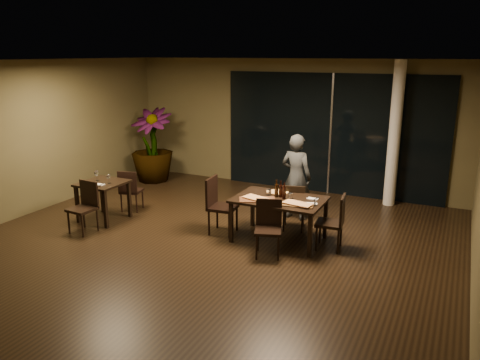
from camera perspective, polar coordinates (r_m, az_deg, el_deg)
name	(u,v)px	position (r m, az deg, el deg)	size (l,w,h in m)	color
ground	(205,246)	(7.89, -4.30, -8.09)	(8.00, 8.00, 0.00)	black
wall_back	(290,124)	(11.05, 6.15, 6.75)	(8.00, 0.10, 3.00)	brown
wall_left	(23,139)	(10.06, -24.95, 4.57)	(0.10, 8.00, 3.00)	brown
ceiling	(201,60)	(7.25, -4.78, 14.41)	(8.00, 8.00, 0.04)	silver
window_panel	(331,135)	(10.70, 11.03, 5.46)	(5.00, 0.06, 2.70)	black
column	(394,135)	(10.11, 18.32, 5.27)	(0.24, 0.24, 3.00)	silver
main_table	(279,203)	(7.92, 4.81, -2.77)	(1.50, 1.00, 0.75)	black
side_table	(103,189)	(9.27, -16.39, -1.00)	(0.80, 0.80, 0.75)	black
chair_main_far	(294,205)	(8.44, 6.57, -3.05)	(0.49, 0.49, 0.87)	black
chair_main_near	(268,225)	(7.44, 3.48, -5.44)	(0.53, 0.53, 0.89)	black
chair_main_left	(218,202)	(8.29, -2.68, -2.73)	(0.51, 0.51, 1.01)	black
chair_main_right	(335,219)	(7.74, 11.49, -4.74)	(0.47, 0.47, 0.92)	black
chair_side_far	(130,189)	(9.67, -13.28, -1.03)	(0.48, 0.48, 0.85)	black
chair_side_near	(85,204)	(8.81, -18.35, -2.78)	(0.45, 0.45, 0.92)	black
diner	(296,177)	(8.97, 6.86, 0.36)	(0.56, 0.38, 1.66)	#292C2E
potted_plant	(152,145)	(11.80, -10.67, 4.18)	(0.99, 0.99, 1.81)	#214717
pizza_board_left	(257,200)	(7.80, 2.12, -2.40)	(0.60, 0.30, 0.01)	#4A2917
pizza_board_right	(298,205)	(7.59, 7.02, -3.01)	(0.52, 0.26, 0.01)	#432C15
oblong_pizza_left	(257,199)	(7.79, 2.13, -2.28)	(0.47, 0.22, 0.02)	maroon
oblong_pizza_right	(298,204)	(7.58, 7.03, -2.90)	(0.45, 0.21, 0.02)	#6A1309
round_pizza	(279,192)	(8.22, 4.73, -1.49)	(0.33, 0.33, 0.01)	#B03513
bottle_a	(276,188)	(7.95, 4.47, -1.03)	(0.07, 0.07, 0.30)	black
bottle_b	(284,191)	(7.85, 5.40, -1.32)	(0.06, 0.06, 0.28)	black
bottle_c	(281,189)	(7.95, 4.99, -1.09)	(0.06, 0.06, 0.28)	black
tumbler_left	(269,192)	(8.07, 3.54, -1.49)	(0.08, 0.08, 0.10)	white
tumbler_right	(290,196)	(7.90, 6.17, -1.94)	(0.08, 0.08, 0.10)	white
napkin_near	(312,204)	(7.67, 8.72, -2.87)	(0.18, 0.10, 0.01)	white
napkin_far	(313,199)	(7.92, 8.85, -2.28)	(0.18, 0.10, 0.01)	silver
wine_glass_a	(97,176)	(9.34, -17.07, 0.48)	(0.09, 0.09, 0.19)	white
wine_glass_b	(109,179)	(9.10, -15.71, 0.12)	(0.07, 0.07, 0.17)	white
side_napkin	(99,185)	(9.05, -16.77, -0.53)	(0.18, 0.11, 0.01)	silver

